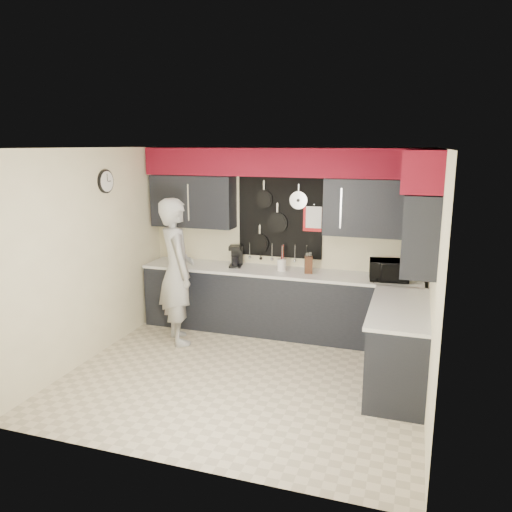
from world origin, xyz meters
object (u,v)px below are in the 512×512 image
(knife_block, at_px, (309,265))
(coffee_maker, at_px, (236,256))
(microwave, at_px, (389,270))
(person, at_px, (177,271))
(utensil_crock, at_px, (282,265))

(knife_block, bearing_deg, coffee_maker, 162.27)
(microwave, distance_m, knife_block, 1.06)
(knife_block, relative_size, coffee_maker, 0.76)
(microwave, height_order, person, person)
(utensil_crock, relative_size, coffee_maker, 0.53)
(person, bearing_deg, knife_block, -107.36)
(knife_block, height_order, person, person)
(knife_block, xyz_separation_m, utensil_crock, (-0.39, 0.03, -0.04))
(knife_block, bearing_deg, person, -171.98)
(knife_block, height_order, coffee_maker, coffee_maker)
(microwave, distance_m, coffee_maker, 2.14)
(microwave, xyz_separation_m, person, (-2.70, -0.64, -0.07))
(knife_block, xyz_separation_m, person, (-1.64, -0.69, -0.05))
(microwave, relative_size, person, 0.25)
(coffee_maker, bearing_deg, microwave, -15.53)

